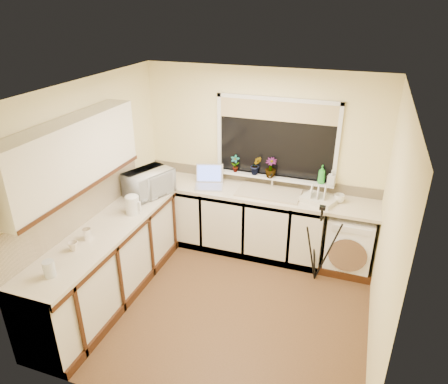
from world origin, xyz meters
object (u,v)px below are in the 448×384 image
at_px(dish_rack, 319,199).
at_px(steel_jar, 87,234).
at_px(laptop, 209,180).
at_px(kettle, 132,205).
at_px(cup_left, 73,246).
at_px(plant_c, 271,168).
at_px(soap_bottle_clear, 332,178).
at_px(plant_b, 256,165).
at_px(washing_machine, 349,242).
at_px(plant_a, 235,164).
at_px(glass_jug, 49,269).
at_px(tripod, 318,244).
at_px(microwave, 149,183).
at_px(cup_back, 339,198).
at_px(soap_bottle_green, 322,174).

relative_size(dish_rack, steel_jar, 3.39).
distance_m(laptop, kettle, 1.19).
xyz_separation_m(kettle, cup_left, (-0.16, -0.89, -0.06)).
xyz_separation_m(plant_c, soap_bottle_clear, (0.79, 0.00, -0.03)).
bearing_deg(plant_c, plant_b, 173.74).
xyz_separation_m(dish_rack, cup_left, (-2.20, -1.93, 0.02)).
height_order(washing_machine, plant_a, plant_a).
bearing_deg(steel_jar, glass_jug, -83.87).
relative_size(kettle, steel_jar, 1.79).
xyz_separation_m(washing_machine, plant_c, (-1.12, 0.21, 0.79)).
height_order(dish_rack, cup_left, cup_left).
height_order(tripod, steel_jar, tripod).
xyz_separation_m(microwave, plant_a, (0.92, 0.75, 0.11)).
xyz_separation_m(microwave, cup_left, (-0.09, -1.42, -0.11)).
distance_m(glass_jug, plant_a, 2.77).
bearing_deg(cup_back, tripod, -109.95).
bearing_deg(microwave, plant_b, -36.73).
bearing_deg(laptop, plant_a, 21.66).
relative_size(kettle, soap_bottle_clear, 1.06).
relative_size(plant_b, cup_left, 2.60).
bearing_deg(plant_a, washing_machine, -8.17).
xyz_separation_m(dish_rack, plant_a, (-1.18, 0.24, 0.24)).
bearing_deg(glass_jug, tripod, 42.13).
height_order(plant_a, plant_c, plant_c).
xyz_separation_m(laptop, plant_c, (0.79, 0.21, 0.21)).
bearing_deg(cup_left, soap_bottle_green, 44.92).
bearing_deg(cup_back, plant_b, 171.04).
xyz_separation_m(kettle, soap_bottle_green, (2.01, 1.28, 0.17)).
xyz_separation_m(plant_c, cup_left, (-1.51, -2.15, -0.24)).
bearing_deg(soap_bottle_clear, cup_back, -50.51).
xyz_separation_m(steel_jar, soap_bottle_green, (2.17, 1.94, 0.21)).
bearing_deg(microwave, soap_bottle_clear, -50.15).
xyz_separation_m(glass_jug, plant_b, (1.23, 2.60, 0.20)).
bearing_deg(steel_jar, plant_b, 56.21).
relative_size(steel_jar, plant_b, 0.46).
relative_size(microwave, plant_a, 2.48).
distance_m(steel_jar, microwave, 1.20).
bearing_deg(laptop, microwave, -156.82).
distance_m(plant_b, soap_bottle_green, 0.87).
relative_size(tripod, soap_bottle_green, 4.18).
bearing_deg(cup_left, plant_a, 65.02).
distance_m(washing_machine, soap_bottle_green, 0.93).
xyz_separation_m(glass_jug, steel_jar, (-0.07, 0.65, -0.02)).
bearing_deg(glass_jug, washing_machine, 42.79).
height_order(steel_jar, soap_bottle_green, soap_bottle_green).
bearing_deg(tripod, plant_b, 149.60).
xyz_separation_m(washing_machine, cup_left, (-2.63, -1.94, 0.55)).
bearing_deg(kettle, plant_b, 48.27).
xyz_separation_m(steel_jar, soap_bottle_clear, (2.30, 1.92, 0.19)).
bearing_deg(tripod, washing_machine, 48.24).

